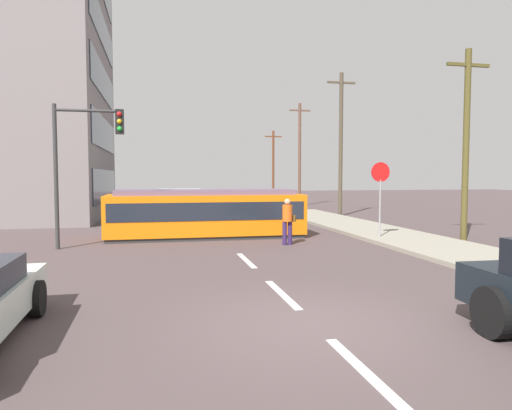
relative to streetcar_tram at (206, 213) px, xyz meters
The scene contains 16 objects.
ground_plane 1.93m from the streetcar_tram, 67.98° to the right, with size 120.00×120.00×0.00m, color #4D3E3F.
sidewalk_curb_right 9.30m from the streetcar_tram, 36.71° to the right, with size 3.20×36.00×0.14m, color gray.
lane_stripe_0 13.58m from the streetcar_tram, 87.38° to the right, with size 0.16×2.40×0.01m, color silver.
lane_stripe_1 9.60m from the streetcar_tram, 86.28° to the right, with size 0.16×2.40×0.01m, color silver.
lane_stripe_2 5.65m from the streetcar_tram, 83.61° to the right, with size 0.16×2.40×0.01m, color silver.
lane_stripe_3 6.11m from the streetcar_tram, 84.10° to the left, with size 0.16×2.40×0.01m, color silver.
lane_stripe_4 12.06m from the streetcar_tram, 87.04° to the left, with size 0.16×2.40×0.01m, color silver.
streetcar_tram is the anchor object (origin of this frame).
city_bus 6.44m from the streetcar_tram, 96.15° to the left, with size 2.60×5.62×1.75m.
pedestrian_crossing 3.84m from the streetcar_tram, 45.98° to the right, with size 0.51×0.36×1.67m.
stop_sign 7.01m from the streetcar_tram, 19.35° to the right, with size 0.76×0.07×2.88m.
traffic_light_mast 5.40m from the streetcar_tram, 154.22° to the right, with size 2.31×0.33×4.90m.
utility_pole_near 10.54m from the streetcar_tram, 17.18° to the right, with size 1.80×0.24×7.30m.
utility_pole_mid 12.99m from the streetcar_tram, 42.08° to the left, with size 1.80×0.24×8.84m.
utility_pole_far 21.22m from the streetcar_tram, 62.14° to the left, with size 1.80×0.24×8.55m.
utility_pole_distant 30.21m from the streetcar_tram, 70.58° to the left, with size 1.80×0.24×7.22m.
Camera 1 is at (-2.54, -7.28, 2.47)m, focal length 32.56 mm.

